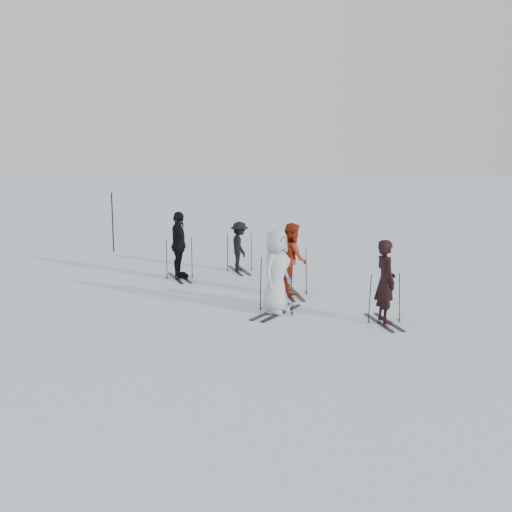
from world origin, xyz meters
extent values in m
plane|color=silver|center=(0.00, 0.00, 0.00)|extent=(120.00, 120.00, 0.00)
imported|color=black|center=(2.33, -2.30, 0.92)|extent=(0.47, 0.69, 1.83)
imported|color=maroon|center=(0.91, 0.69, 0.93)|extent=(0.71, 0.91, 1.87)
imported|color=#B5BCC0|center=(0.14, -1.08, 0.97)|extent=(1.08, 1.12, 1.94)
imported|color=black|center=(-1.92, 3.25, 0.97)|extent=(0.68, 1.21, 1.95)
imported|color=black|center=(-0.02, 4.10, 0.76)|extent=(0.66, 1.03, 1.52)
cylinder|color=black|center=(-4.11, 8.52, 1.09)|extent=(0.05, 0.05, 2.18)
camera|label=1|loc=(-2.67, -15.39, 3.88)|focal=45.00mm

